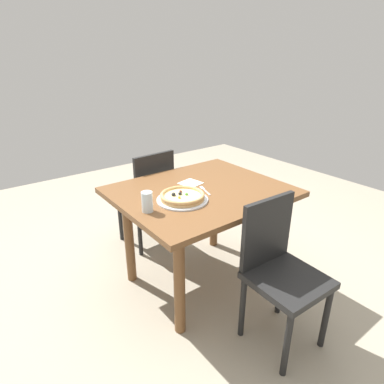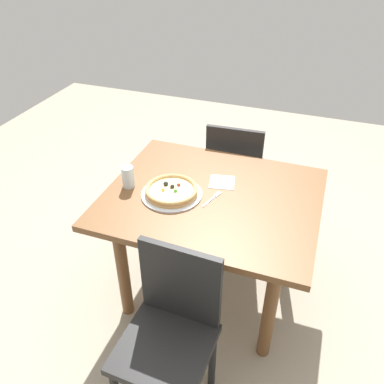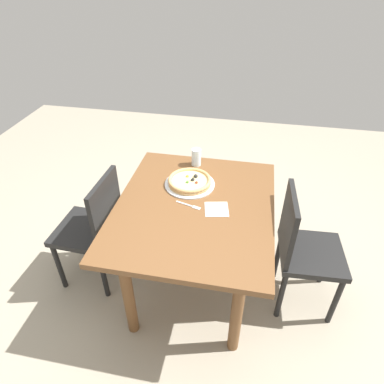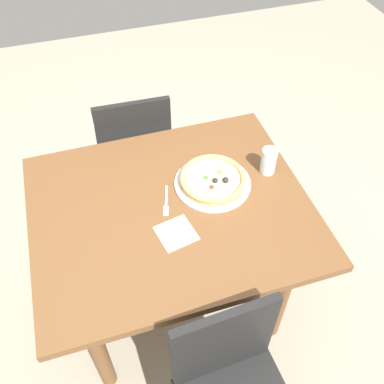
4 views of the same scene
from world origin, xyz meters
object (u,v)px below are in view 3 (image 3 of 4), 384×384
Objects in this scene: pizza at (190,181)px; drinking_glass at (196,157)px; napkin at (217,209)px; dining_table at (194,220)px; chair_far at (302,248)px; plate at (190,184)px; fork at (190,206)px; chair_near at (94,227)px.

pizza is 2.30× the size of drinking_glass.
drinking_glass is at bearing -156.21° from napkin.
dining_table is 1.30× the size of chair_far.
dining_table is at bearing 18.94° from plate.
chair_near is at bearing -162.00° from fork.
chair_near is 0.86m from drinking_glass.
chair_near is at bearing -69.06° from plate.
chair_near is 0.72m from fork.
chair_far is 5.46× the size of fork.
chair_near is at bearing -87.63° from dining_table.
drinking_glass is at bearing -170.93° from dining_table.
fork is (-0.02, 0.67, 0.27)m from chair_near.
chair_far is 7.12× the size of drinking_glass.
dining_table is 1.30× the size of chair_near.
pizza is at bearing 118.54° from fork.
dining_table is 0.71m from chair_far.
fork is (0.05, -0.72, 0.27)m from chair_far.
drinking_glass reaches higher than pizza.
chair_near reaches higher than drinking_glass.
pizza is at bearing -66.71° from chair_near.
fork is at bearing -63.69° from dining_table.
dining_table is at bearing -90.34° from chair_far.
napkin is (0.01, 0.14, 0.12)m from dining_table.
plate reaches higher than fork.
pizza reaches higher than dining_table.
fork is at bearing 12.04° from plate.
chair_far reaches higher than plate.
napkin is at bearing 83.94° from dining_table.
dining_table is at bearing 42.90° from fork.
chair_near reaches higher than napkin.
chair_far is (-0.03, 0.70, -0.15)m from dining_table.
pizza is at bearing -136.96° from napkin.
plate is 0.23m from fork.
napkin is (0.48, 0.21, -0.06)m from drinking_glass.
napkin is at bearing 23.79° from drinking_glass.
chair_near is at bearing -89.03° from napkin.
drinking_glass is (-0.47, -0.07, 0.18)m from dining_table.
chair_near is 7.12× the size of drinking_glass.
pizza is 0.26m from drinking_glass.
plate reaches higher than dining_table.
chair_far is at bearing 77.10° from plate.
fork is (0.22, 0.05, -0.00)m from plate.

